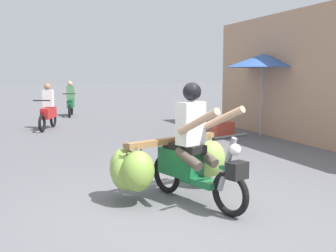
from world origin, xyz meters
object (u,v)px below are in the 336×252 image
Objects in this scene: market_umbrella_near_shop at (263,61)px; produce_crate at (222,128)px; motorbike_main_loaded at (173,161)px; motorbike_distant_ahead_left at (48,111)px; motorbike_distant_ahead_right at (71,102)px.

produce_crate is at bearing 150.92° from market_umbrella_near_shop.
motorbike_main_loaded is 6.20m from market_umbrella_near_shop.
market_umbrella_near_shop reaches higher than produce_crate.
motorbike_distant_ahead_left is 0.96× the size of motorbike_distant_ahead_right.
motorbike_distant_ahead_left is 6.50m from market_umbrella_near_shop.
motorbike_distant_ahead_right reaches higher than produce_crate.
motorbike_distant_ahead_right is 7.33m from produce_crate.
motorbike_distant_ahead_left reaches higher than produce_crate.
motorbike_distant_ahead_right is (0.02, 11.24, 0.05)m from motorbike_main_loaded.
motorbike_distant_ahead_right is at bearing 89.89° from motorbike_main_loaded.
produce_crate is (-0.91, 0.51, -1.86)m from market_umbrella_near_shop.
market_umbrella_near_shop is at bearing 44.66° from motorbike_main_loaded.
market_umbrella_near_shop is (5.37, -3.36, 1.47)m from motorbike_distant_ahead_left.
motorbike_main_loaded reaches higher than motorbike_distant_ahead_right.
market_umbrella_near_shop is 2.13m from produce_crate.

